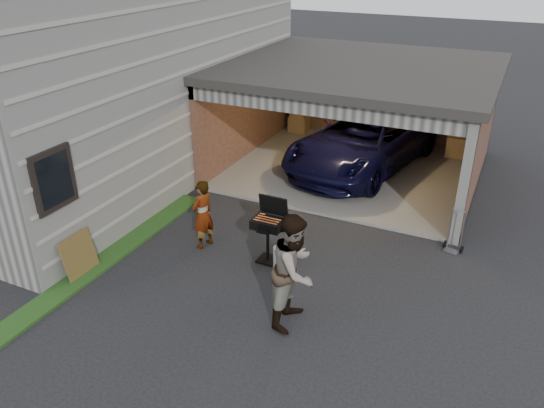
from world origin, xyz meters
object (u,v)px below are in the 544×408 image
Objects in this scene: woman at (203,214)px; plywood_panel at (79,256)px; bbq_grill at (268,225)px; minivan at (363,144)px; man at (295,270)px; propane_tank at (281,258)px; hand_truck at (453,243)px.

woman is 2.47m from plywood_panel.
woman is 1.12× the size of bbq_grill.
bbq_grill is (-0.29, -5.31, 0.04)m from minivan.
man reaches higher than propane_tank.
plywood_panel is (-1.55, -1.90, -0.32)m from woman.
bbq_grill is (1.44, 0.08, 0.05)m from woman.
propane_tank is 0.57× the size of plywood_panel.
bbq_grill is 2.74× the size of propane_tank.
hand_truck is (2.97, -3.39, -0.56)m from minivan.
minivan reaches higher than propane_tank.
plywood_panel is (-2.99, -1.98, -0.37)m from bbq_grill.
hand_truck is at bearing -31.06° from man.
hand_truck is (2.89, 2.11, -0.06)m from propane_tank.
man is 1.50× the size of bbq_grill.
minivan is at bearing 174.71° from woman.
bbq_grill is at bearing 33.50° from plywood_panel.
minivan is at bearing 7.80° from man.
man is 2.35× the size of plywood_panel.
propane_tank is at bearing -77.60° from minivan.
bbq_grill reaches higher than plywood_panel.
minivan reaches higher than bbq_grill.
plywood_panel is (-3.28, -7.29, -0.33)m from minivan.
plywood_panel is at bearing 97.04° from man.
man is 4.07m from hand_truck.
woman is 5.14m from hand_truck.
propane_tank is 0.51× the size of hand_truck.
minivan is at bearing 144.66° from hand_truck.
bbq_grill is 3.61m from plywood_panel.
plywood_panel is at bearing -152.04° from propane_tank.
plywood_panel is 0.90× the size of hand_truck.
man is 2.11× the size of hand_truck.
bbq_grill reaches higher than propane_tank.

